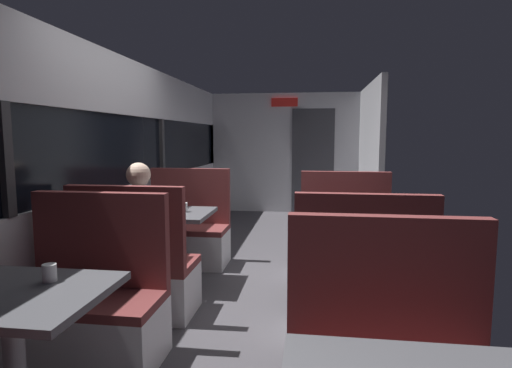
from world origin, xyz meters
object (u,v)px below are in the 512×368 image
at_px(dining_table_mid_window, 165,222).
at_px(coffee_cup_primary, 184,207).
at_px(dining_table_near_window, 11,311).
at_px(bench_mid_window_facing_entry, 187,236).
at_px(bench_near_window_facing_entry, 91,312).
at_px(dining_table_rear_aisle, 352,232).
at_px(bench_rear_aisle_facing_end, 361,296).
at_px(bench_rear_aisle_facing_entry, 345,246).
at_px(bench_mid_window_facing_end, 136,276).
at_px(coffee_cup_secondary, 49,273).
at_px(seated_passenger, 139,249).

bearing_deg(dining_table_mid_window, coffee_cup_primary, 4.46).
distance_m(dining_table_near_window, bench_mid_window_facing_entry, 2.83).
distance_m(bench_near_window_facing_entry, dining_table_rear_aisle, 2.18).
bearing_deg(bench_rear_aisle_facing_end, coffee_cup_primary, 150.25).
xyz_separation_m(bench_rear_aisle_facing_end, coffee_cup_primary, (-1.60, 0.91, 0.46)).
relative_size(bench_rear_aisle_facing_entry, coffee_cup_primary, 12.22).
bearing_deg(bench_mid_window_facing_entry, coffee_cup_primary, -74.44).
xyz_separation_m(bench_mid_window_facing_end, coffee_cup_secondary, (0.11, -1.26, 0.46)).
height_order(dining_table_mid_window, seated_passenger, seated_passenger).
height_order(bench_near_window_facing_entry, bench_rear_aisle_facing_end, same).
bearing_deg(dining_table_mid_window, bench_mid_window_facing_entry, 90.00).
bearing_deg(seated_passenger, coffee_cup_secondary, -85.30).
height_order(bench_mid_window_facing_end, coffee_cup_primary, bench_mid_window_facing_end).
xyz_separation_m(bench_mid_window_facing_entry, dining_table_rear_aisle, (1.79, -0.90, 0.31)).
bearing_deg(coffee_cup_primary, dining_table_rear_aisle, -7.65).
xyz_separation_m(bench_rear_aisle_facing_entry, coffee_cup_primary, (-1.60, -0.48, 0.46)).
height_order(bench_mid_window_facing_end, bench_rear_aisle_facing_end, same).
distance_m(bench_near_window_facing_entry, dining_table_mid_window, 1.44).
xyz_separation_m(dining_table_near_window, bench_rear_aisle_facing_entry, (1.79, 2.61, -0.31)).
height_order(dining_table_mid_window, dining_table_rear_aisle, same).
bearing_deg(bench_rear_aisle_facing_entry, bench_mid_window_facing_entry, 173.62).
height_order(bench_mid_window_facing_end, coffee_cup_secondary, bench_mid_window_facing_end).
xyz_separation_m(bench_mid_window_facing_end, seated_passenger, (0.00, 0.07, 0.21)).
bearing_deg(coffee_cup_secondary, bench_near_window_facing_entry, 101.22).
xyz_separation_m(bench_rear_aisle_facing_entry, seated_passenger, (-1.79, -1.13, 0.21)).
relative_size(bench_mid_window_facing_end, dining_table_rear_aisle, 1.22).
bearing_deg(bench_mid_window_facing_entry, bench_rear_aisle_facing_end, -41.77).
bearing_deg(bench_mid_window_facing_entry, coffee_cup_secondary, -87.64).
xyz_separation_m(bench_rear_aisle_facing_end, seated_passenger, (-1.79, 0.27, 0.21)).
xyz_separation_m(dining_table_near_window, coffee_cup_secondary, (0.11, 0.15, 0.15)).
distance_m(coffee_cup_primary, coffee_cup_secondary, 1.98).
relative_size(dining_table_near_window, coffee_cup_primary, 10.00).
xyz_separation_m(bench_mid_window_facing_end, bench_mid_window_facing_entry, (0.00, 1.40, 0.00)).
bearing_deg(seated_passenger, coffee_cup_primary, 73.46).
relative_size(bench_rear_aisle_facing_end, coffee_cup_primary, 12.22).
distance_m(dining_table_mid_window, coffee_cup_secondary, 1.97).
bearing_deg(seated_passenger, dining_table_rear_aisle, 13.42).
height_order(bench_mid_window_facing_entry, dining_table_rear_aisle, bench_mid_window_facing_entry).
height_order(dining_table_rear_aisle, bench_rear_aisle_facing_entry, bench_rear_aisle_facing_entry).
bearing_deg(dining_table_rear_aisle, dining_table_near_window, -133.15).
distance_m(dining_table_mid_window, bench_rear_aisle_facing_entry, 1.88).
relative_size(dining_table_mid_window, coffee_cup_primary, 10.00).
distance_m(bench_mid_window_facing_entry, coffee_cup_primary, 0.84).
distance_m(bench_rear_aisle_facing_end, bench_rear_aisle_facing_entry, 1.40).
xyz_separation_m(bench_mid_window_facing_entry, coffee_cup_primary, (0.19, -0.68, 0.46)).
bearing_deg(bench_near_window_facing_entry, dining_table_near_window, -90.00).
bearing_deg(bench_rear_aisle_facing_entry, seated_passenger, -147.82).
bearing_deg(bench_rear_aisle_facing_end, bench_rear_aisle_facing_entry, 90.00).
xyz_separation_m(bench_mid_window_facing_end, bench_rear_aisle_facing_end, (1.79, -0.20, 0.00)).
bearing_deg(coffee_cup_primary, dining_table_mid_window, -175.54).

